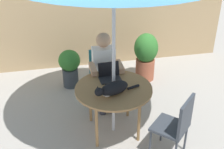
{
  "coord_description": "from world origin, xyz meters",
  "views": [
    {
      "loc": [
        -0.73,
        -3.3,
        2.79
      ],
      "look_at": [
        0.0,
        0.1,
        0.86
      ],
      "focal_mm": 47.8,
      "sensor_mm": 36.0,
      "label": 1
    }
  ],
  "objects_px": {
    "chair_empty": "(177,123)",
    "cat": "(113,89)",
    "patio_table": "(114,92)",
    "potted_plant_by_chair": "(146,55)",
    "chair_occupied": "(103,73)",
    "potted_plant_near_fence": "(70,66)",
    "person_seated": "(105,68)",
    "laptop": "(109,74)"
  },
  "relations": [
    {
      "from": "person_seated",
      "to": "potted_plant_by_chair",
      "type": "height_order",
      "value": "person_seated"
    },
    {
      "from": "patio_table",
      "to": "laptop",
      "type": "height_order",
      "value": "laptop"
    },
    {
      "from": "chair_occupied",
      "to": "potted_plant_near_fence",
      "type": "height_order",
      "value": "chair_occupied"
    },
    {
      "from": "chair_occupied",
      "to": "chair_empty",
      "type": "relative_size",
      "value": 1.0
    },
    {
      "from": "patio_table",
      "to": "potted_plant_by_chair",
      "type": "distance_m",
      "value": 1.62
    },
    {
      "from": "person_seated",
      "to": "potted_plant_near_fence",
      "type": "distance_m",
      "value": 0.92
    },
    {
      "from": "cat",
      "to": "laptop",
      "type": "bearing_deg",
      "value": 84.14
    },
    {
      "from": "person_seated",
      "to": "laptop",
      "type": "height_order",
      "value": "person_seated"
    },
    {
      "from": "person_seated",
      "to": "laptop",
      "type": "bearing_deg",
      "value": -90.23
    },
    {
      "from": "chair_empty",
      "to": "potted_plant_by_chair",
      "type": "distance_m",
      "value": 2.02
    },
    {
      "from": "chair_empty",
      "to": "potted_plant_by_chair",
      "type": "relative_size",
      "value": 0.99
    },
    {
      "from": "chair_occupied",
      "to": "laptop",
      "type": "xyz_separation_m",
      "value": [
        -0.0,
        -0.53,
        0.26
      ]
    },
    {
      "from": "cat",
      "to": "chair_occupied",
      "type": "bearing_deg",
      "value": 87.3
    },
    {
      "from": "patio_table",
      "to": "cat",
      "type": "xyz_separation_m",
      "value": [
        -0.05,
        -0.15,
        0.14
      ]
    },
    {
      "from": "chair_occupied",
      "to": "person_seated",
      "type": "height_order",
      "value": "person_seated"
    },
    {
      "from": "chair_occupied",
      "to": "potted_plant_by_chair",
      "type": "xyz_separation_m",
      "value": [
        0.89,
        0.54,
        -0.03
      ]
    },
    {
      "from": "patio_table",
      "to": "potted_plant_by_chair",
      "type": "relative_size",
      "value": 1.16
    },
    {
      "from": "patio_table",
      "to": "laptop",
      "type": "xyz_separation_m",
      "value": [
        -0.0,
        0.27,
        0.12
      ]
    },
    {
      "from": "chair_empty",
      "to": "chair_occupied",
      "type": "bearing_deg",
      "value": 113.96
    },
    {
      "from": "person_seated",
      "to": "potted_plant_near_fence",
      "type": "relative_size",
      "value": 1.77
    },
    {
      "from": "potted_plant_by_chair",
      "to": "cat",
      "type": "bearing_deg",
      "value": -121.99
    },
    {
      "from": "chair_occupied",
      "to": "potted_plant_near_fence",
      "type": "distance_m",
      "value": 0.76
    },
    {
      "from": "patio_table",
      "to": "potted_plant_by_chair",
      "type": "xyz_separation_m",
      "value": [
        0.89,
        1.35,
        -0.17
      ]
    },
    {
      "from": "chair_empty",
      "to": "cat",
      "type": "relative_size",
      "value": 1.39
    },
    {
      "from": "patio_table",
      "to": "chair_occupied",
      "type": "distance_m",
      "value": 0.82
    },
    {
      "from": "potted_plant_by_chair",
      "to": "patio_table",
      "type": "bearing_deg",
      "value": -123.49
    },
    {
      "from": "cat",
      "to": "potted_plant_by_chair",
      "type": "height_order",
      "value": "potted_plant_by_chair"
    },
    {
      "from": "person_seated",
      "to": "potted_plant_by_chair",
      "type": "distance_m",
      "value": 1.15
    },
    {
      "from": "chair_empty",
      "to": "potted_plant_near_fence",
      "type": "distance_m",
      "value": 2.32
    },
    {
      "from": "patio_table",
      "to": "potted_plant_near_fence",
      "type": "distance_m",
      "value": 1.48
    },
    {
      "from": "chair_empty",
      "to": "potted_plant_near_fence",
      "type": "bearing_deg",
      "value": 119.18
    },
    {
      "from": "chair_occupied",
      "to": "potted_plant_near_fence",
      "type": "bearing_deg",
      "value": 130.38
    },
    {
      "from": "chair_empty",
      "to": "person_seated",
      "type": "xyz_separation_m",
      "value": [
        -0.65,
        1.3,
        0.17
      ]
    },
    {
      "from": "laptop",
      "to": "potted_plant_by_chair",
      "type": "height_order",
      "value": "laptop"
    },
    {
      "from": "patio_table",
      "to": "potted_plant_by_chair",
      "type": "height_order",
      "value": "potted_plant_by_chair"
    },
    {
      "from": "chair_occupied",
      "to": "potted_plant_by_chair",
      "type": "distance_m",
      "value": 1.04
    },
    {
      "from": "potted_plant_near_fence",
      "to": "potted_plant_by_chair",
      "type": "bearing_deg",
      "value": -1.06
    },
    {
      "from": "patio_table",
      "to": "potted_plant_near_fence",
      "type": "height_order",
      "value": "patio_table"
    },
    {
      "from": "chair_empty",
      "to": "laptop",
      "type": "bearing_deg",
      "value": 125.02
    },
    {
      "from": "chair_empty",
      "to": "potted_plant_by_chair",
      "type": "bearing_deg",
      "value": 83.05
    },
    {
      "from": "chair_empty",
      "to": "laptop",
      "type": "relative_size",
      "value": 2.81
    },
    {
      "from": "chair_occupied",
      "to": "potted_plant_near_fence",
      "type": "xyz_separation_m",
      "value": [
        -0.48,
        0.57,
        -0.12
      ]
    }
  ]
}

